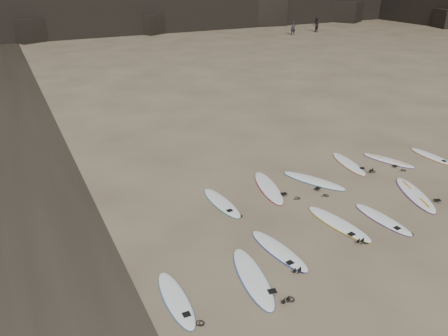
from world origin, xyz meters
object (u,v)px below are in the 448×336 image
object	(u,v)px
surfboard_2	(338,223)
surfboard_10	(432,156)
surfboard_11	(176,299)
person_b	(316,25)
surfboard_1	(279,250)
surfboard_0	(253,277)
surfboard_9	(388,160)
surfboard_4	(415,194)
surfboard_7	(314,180)
surfboard_3	(383,219)
surfboard_6	(268,187)
person_a	(293,28)
surfboard_5	(222,202)
surfboard_8	(349,164)

from	to	relation	value
surfboard_2	surfboard_10	distance (m)	7.67
surfboard_11	person_b	world-z (taller)	person_b
surfboard_1	surfboard_11	size ratio (longest dim) A/B	1.06
surfboard_0	surfboard_9	distance (m)	9.95
person_b	surfboard_4	bearing A→B (deg)	-26.81
surfboard_2	surfboard_7	xyz separation A→B (m)	(1.19, 2.86, 0.00)
surfboard_7	surfboard_11	size ratio (longest dim) A/B	1.14
surfboard_3	surfboard_9	bearing A→B (deg)	39.14
surfboard_1	surfboard_10	bearing A→B (deg)	9.47
surfboard_2	surfboard_7	size ratio (longest dim) A/B	0.99
surfboard_4	person_b	xyz separation A→B (m)	(23.53, 36.38, 0.84)
surfboard_3	surfboard_7	world-z (taller)	surfboard_7
surfboard_6	person_b	size ratio (longest dim) A/B	1.54
surfboard_2	surfboard_6	size ratio (longest dim) A/B	0.95
surfboard_6	surfboard_9	world-z (taller)	surfboard_6
surfboard_0	person_a	bearing A→B (deg)	64.36
surfboard_5	surfboard_8	distance (m)	6.29
surfboard_3	person_b	world-z (taller)	person_b
surfboard_9	surfboard_1	bearing A→B (deg)	-177.08
surfboard_3	person_b	xyz separation A→B (m)	(25.84, 37.11, 0.85)
surfboard_4	person_a	distance (m)	40.68
person_b	surfboard_6	bearing A→B (deg)	-33.81
surfboard_0	surfboard_8	distance (m)	8.64
surfboard_1	surfboard_11	distance (m)	3.48
surfboard_1	surfboard_8	bearing A→B (deg)	26.09
surfboard_6	surfboard_8	xyz separation A→B (m)	(4.17, 0.33, -0.01)
surfboard_11	surfboard_4	bearing A→B (deg)	9.06
person_a	surfboard_0	bearing A→B (deg)	-110.52
surfboard_8	person_b	bearing A→B (deg)	65.22
surfboard_2	surfboard_5	distance (m)	4.02
surfboard_5	surfboard_7	xyz separation A→B (m)	(3.96, -0.07, 0.00)
surfboard_4	surfboard_1	bearing A→B (deg)	-151.53
surfboard_9	person_b	world-z (taller)	person_b
surfboard_6	person_a	world-z (taller)	person_a
surfboard_10	surfboard_11	world-z (taller)	surfboard_11
surfboard_4	surfboard_7	distance (m)	3.66
surfboard_6	surfboard_4	bearing A→B (deg)	-18.82
surfboard_8	surfboard_2	bearing A→B (deg)	-124.19
surfboard_1	person_a	xyz separation A→B (m)	(25.87, 36.31, 0.74)
surfboard_1	person_b	world-z (taller)	person_b
surfboard_4	surfboard_8	bearing A→B (deg)	117.88
surfboard_1	surfboard_11	bearing A→B (deg)	-176.95
surfboard_2	surfboard_3	world-z (taller)	surfboard_2
surfboard_11	person_a	bearing A→B (deg)	53.47
surfboard_2	surfboard_4	world-z (taller)	surfboard_4
surfboard_5	surfboard_7	bearing A→B (deg)	-3.44
surfboard_6	surfboard_8	distance (m)	4.19
surfboard_8	surfboard_11	distance (m)	10.45
surfboard_4	surfboard_6	world-z (taller)	same
surfboard_0	surfboard_5	world-z (taller)	surfboard_0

